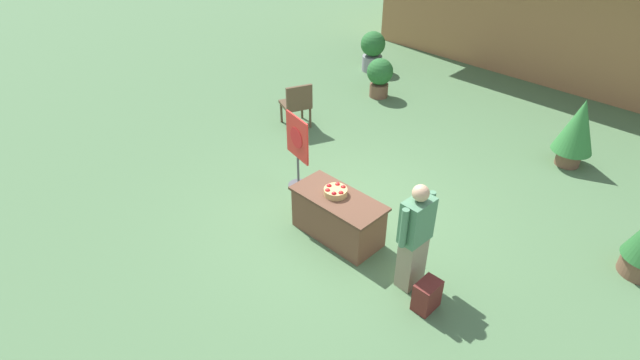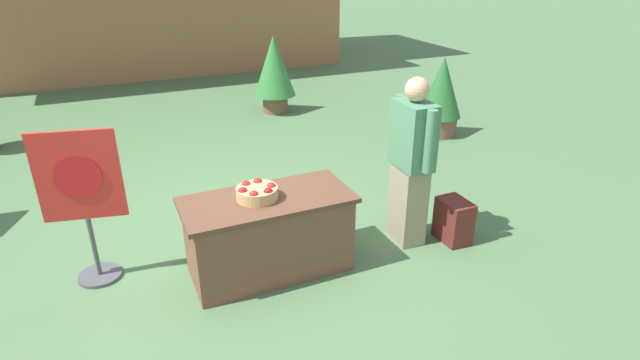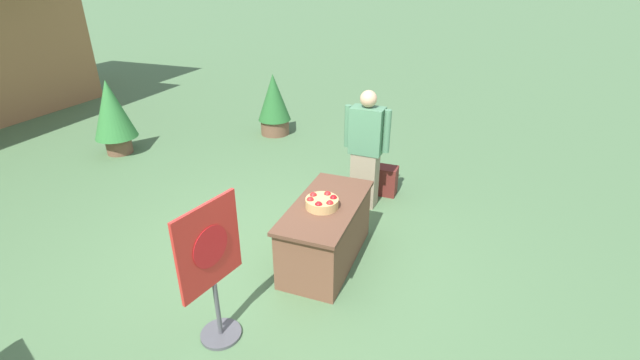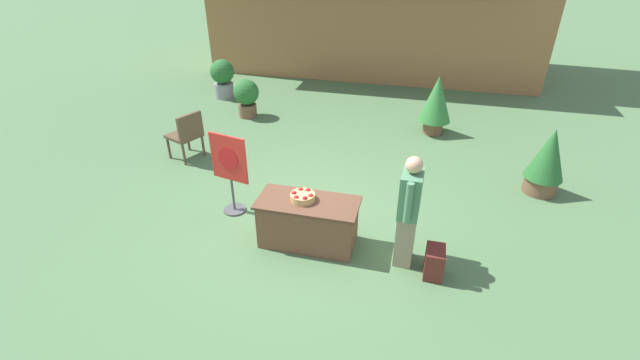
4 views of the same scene
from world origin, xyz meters
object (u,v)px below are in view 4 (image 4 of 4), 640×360
at_px(apple_basket, 303,196).
at_px(patio_chair, 187,133).
at_px(potted_plant_far_left, 547,160).
at_px(potted_plant_near_right, 223,77).
at_px(poster_board, 230,170).
at_px(potted_plant_near_left, 247,96).
at_px(display_table, 308,222).
at_px(person_visitor, 408,211).
at_px(backpack, 434,262).
at_px(potted_plant_far_right, 436,102).

distance_m(apple_basket, patio_chair, 3.53).
relative_size(potted_plant_far_left, potted_plant_near_right, 1.15).
height_order(apple_basket, potted_plant_near_right, potted_plant_near_right).
relative_size(poster_board, patio_chair, 1.37).
xyz_separation_m(poster_board, potted_plant_near_left, (-1.38, 3.90, -0.23)).
xyz_separation_m(display_table, poster_board, (-1.38, 0.49, 0.39)).
distance_m(person_visitor, backpack, 0.75).
distance_m(patio_chair, potted_plant_near_left, 2.41).
xyz_separation_m(backpack, patio_chair, (-4.78, 2.25, 0.34)).
bearing_deg(potted_plant_near_right, person_visitor, -46.59).
relative_size(display_table, potted_plant_far_right, 1.09).
height_order(poster_board, potted_plant_near_right, poster_board).
distance_m(poster_board, potted_plant_far_right, 5.01).
xyz_separation_m(person_visitor, potted_plant_near_left, (-4.13, 4.45, -0.29)).
height_order(patio_chair, potted_plant_far_left, potted_plant_far_left).
xyz_separation_m(potted_plant_near_left, potted_plant_far_right, (4.41, 0.09, 0.22)).
distance_m(person_visitor, potted_plant_near_left, 6.08).
xyz_separation_m(poster_board, patio_chair, (-1.62, 1.50, -0.19)).
relative_size(patio_chair, potted_plant_near_left, 1.06).
relative_size(backpack, poster_board, 0.32).
bearing_deg(potted_plant_far_left, apple_basket, -147.19).
bearing_deg(potted_plant_near_left, backpack, -45.69).
relative_size(poster_board, potted_plant_far_right, 1.02).
distance_m(apple_basket, poster_board, 1.39).
distance_m(display_table, potted_plant_far_left, 4.23).
bearing_deg(display_table, potted_plant_far_left, 33.62).
height_order(potted_plant_far_left, potted_plant_near_right, potted_plant_far_left).
height_order(person_visitor, potted_plant_far_left, person_visitor).
bearing_deg(display_table, potted_plant_far_right, 69.80).
relative_size(backpack, patio_chair, 0.43).
relative_size(patio_chair, potted_plant_near_right, 0.94).
bearing_deg(backpack, poster_board, 166.65).
distance_m(poster_board, potted_plant_near_left, 4.15).
bearing_deg(apple_basket, potted_plant_near_right, 124.91).
height_order(backpack, potted_plant_far_left, potted_plant_far_left).
bearing_deg(potted_plant_near_left, potted_plant_near_right, 135.36).
height_order(display_table, potted_plant_far_left, potted_plant_far_left).
bearing_deg(poster_board, person_visitor, 90.77).
bearing_deg(backpack, potted_plant_far_left, 56.12).
relative_size(potted_plant_near_right, potted_plant_far_right, 0.79).
bearing_deg(potted_plant_near_left, person_visitor, -47.12).
bearing_deg(patio_chair, display_table, 168.79).
height_order(potted_plant_near_right, potted_plant_far_right, potted_plant_far_right).
distance_m(person_visitor, poster_board, 2.81).
xyz_separation_m(person_visitor, poster_board, (-2.75, 0.55, -0.07)).
bearing_deg(potted_plant_near_left, potted_plant_far_right, 1.11).
distance_m(patio_chair, potted_plant_far_right, 5.28).
height_order(potted_plant_near_left, potted_plant_far_right, potted_plant_far_right).
xyz_separation_m(backpack, potted_plant_near_left, (-4.54, 4.65, 0.31)).
bearing_deg(potted_plant_far_right, potted_plant_near_right, 169.19).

